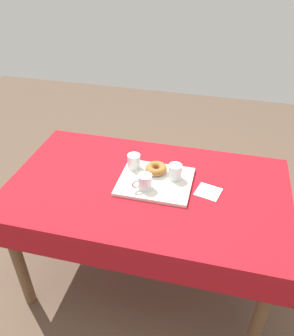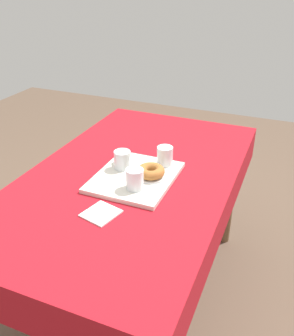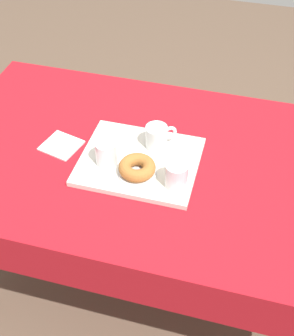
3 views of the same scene
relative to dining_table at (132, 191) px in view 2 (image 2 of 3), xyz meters
name	(u,v)px [view 2 (image 2 of 3)]	position (x,y,z in m)	size (l,w,h in m)	color
ground_plane	(134,296)	(0.00, 0.00, -0.66)	(6.00, 6.00, 0.00)	brown
dining_table	(132,191)	(0.00, 0.00, 0.00)	(1.49, 0.87, 0.76)	#A8141E
serving_tray	(135,177)	(-0.04, -0.04, 0.10)	(0.39, 0.32, 0.02)	silver
tea_mug_left	(122,160)	(0.00, 0.04, 0.15)	(0.10, 0.09, 0.08)	white
water_glass_near	(165,157)	(0.10, -0.12, 0.15)	(0.07, 0.07, 0.09)	white
water_glass_far	(135,180)	(-0.13, -0.08, 0.15)	(0.07, 0.07, 0.09)	white
donut_plate_left	(151,176)	(-0.03, -0.10, 0.12)	(0.12, 0.12, 0.01)	silver
sugar_donut_left	(151,171)	(-0.03, -0.10, 0.14)	(0.12, 0.12, 0.04)	#A3662D
paper_napkin	(101,213)	(-0.32, -0.02, 0.10)	(0.12, 0.11, 0.01)	white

